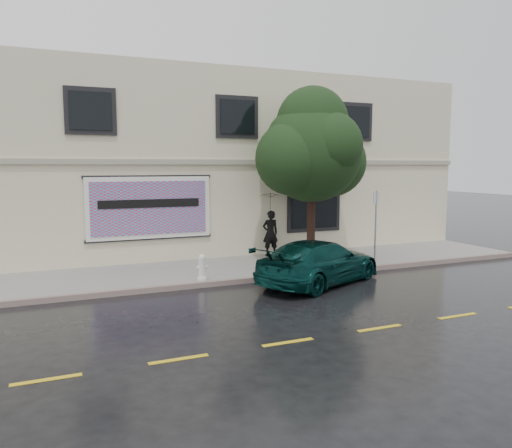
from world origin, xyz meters
name	(u,v)px	position (x,y,z in m)	size (l,w,h in m)	color
ground	(302,291)	(0.00, 0.00, 0.00)	(90.00, 90.00, 0.00)	black
sidewalk	(256,267)	(0.00, 3.25, 0.07)	(20.00, 3.50, 0.15)	gray
curb	(278,277)	(0.00, 1.50, 0.07)	(20.00, 0.18, 0.16)	gray
road_marking	(380,328)	(0.00, -3.50, 0.01)	(19.00, 0.12, 0.01)	gold
building	(204,165)	(0.00, 9.00, 3.50)	(20.00, 8.12, 7.00)	beige
billboard	(150,208)	(-3.20, 4.92, 2.05)	(4.30, 0.16, 2.20)	white
car	(319,262)	(0.88, 0.55, 0.65)	(1.98, 4.48, 1.30)	#08302C
pedestrian	(270,233)	(1.16, 4.60, 0.99)	(0.61, 0.40, 1.68)	black
umbrella	(270,201)	(1.16, 4.60, 2.17)	(0.92, 0.92, 0.68)	black
street_tree	(312,153)	(2.08, 3.20, 3.92)	(3.44, 3.44, 5.50)	#311C16
fire_hydrant	(202,267)	(-2.33, 1.80, 0.52)	(0.31, 0.29, 0.75)	silver
sign_pole	(376,220)	(3.71, 1.70, 1.65)	(0.30, 0.10, 2.49)	gray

